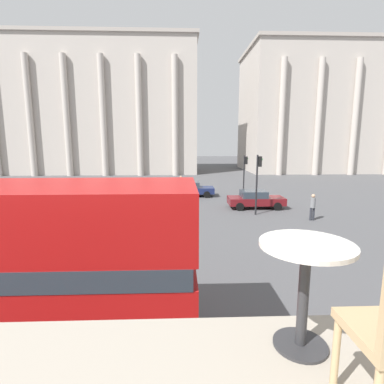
% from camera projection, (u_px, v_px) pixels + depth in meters
% --- Properties ---
extents(cafe_dining_table, '(0.60, 0.60, 0.73)m').
position_uv_depth(cafe_dining_table, '(305.00, 272.00, 1.94)').
color(cafe_dining_table, '#2D2D30').
rests_on(cafe_dining_table, cafe_floor_slab).
extents(plaza_building_left, '(32.93, 11.85, 20.57)m').
position_uv_depth(plaza_building_left, '(95.00, 108.00, 48.17)').
color(plaza_building_left, '#BCB2A8').
rests_on(plaza_building_left, ground_plane).
extents(plaza_building_right, '(34.99, 16.25, 20.30)m').
position_uv_depth(plaza_building_right, '(345.00, 111.00, 51.84)').
color(plaza_building_right, '#BCB2A8').
rests_on(plaza_building_right, ground_plane).
extents(traffic_light_near, '(0.42, 0.24, 3.29)m').
position_uv_depth(traffic_light_near, '(108.00, 207.00, 13.20)').
color(traffic_light_near, black).
rests_on(traffic_light_near, ground_plane).
extents(traffic_light_mid, '(0.42, 0.24, 4.14)m').
position_uv_depth(traffic_light_mid, '(258.00, 176.00, 20.39)').
color(traffic_light_mid, black).
rests_on(traffic_light_mid, ground_plane).
extents(traffic_light_far, '(0.42, 0.24, 3.78)m').
position_uv_depth(traffic_light_far, '(245.00, 170.00, 27.20)').
color(traffic_light_far, black).
rests_on(traffic_light_far, ground_plane).
extents(car_maroon, '(4.20, 1.93, 1.35)m').
position_uv_depth(car_maroon, '(255.00, 199.00, 22.76)').
color(car_maroon, black).
rests_on(car_maroon, ground_plane).
extents(car_navy, '(4.20, 1.93, 1.35)m').
position_uv_depth(car_navy, '(190.00, 189.00, 27.67)').
color(car_navy, black).
rests_on(car_navy, ground_plane).
extents(pedestrian_blue, '(0.32, 0.32, 1.72)m').
position_uv_depth(pedestrian_blue, '(181.00, 183.00, 29.25)').
color(pedestrian_blue, '#282B33').
rests_on(pedestrian_blue, ground_plane).
extents(pedestrian_grey, '(0.32, 0.32, 1.72)m').
position_uv_depth(pedestrian_grey, '(313.00, 205.00, 19.18)').
color(pedestrian_grey, '#282B33').
rests_on(pedestrian_grey, ground_plane).
extents(pedestrian_red, '(0.32, 0.32, 1.73)m').
position_uv_depth(pedestrian_red, '(126.00, 217.00, 16.26)').
color(pedestrian_red, '#282B33').
rests_on(pedestrian_red, ground_plane).
extents(pedestrian_olive, '(0.32, 0.32, 1.78)m').
position_uv_depth(pedestrian_olive, '(171.00, 187.00, 26.37)').
color(pedestrian_olive, '#282B33').
rests_on(pedestrian_olive, ground_plane).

